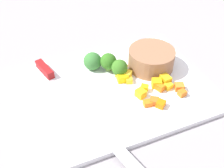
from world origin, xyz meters
name	(u,v)px	position (x,y,z in m)	size (l,w,h in m)	color
ground_plane	(112,91)	(0.00, 0.00, 0.00)	(4.00, 4.00, 0.00)	gray
cutting_board	(112,89)	(0.00, 0.00, 0.01)	(0.42, 0.31, 0.01)	white
prep_bowl	(151,59)	(-0.11, -0.03, 0.04)	(0.11, 0.11, 0.05)	#956648
chef_knife	(65,91)	(0.10, -0.02, 0.02)	(0.12, 0.35, 0.02)	silver
carrot_dice_0	(182,93)	(-0.13, 0.08, 0.02)	(0.01, 0.01, 0.01)	orange
carrot_dice_1	(154,101)	(-0.06, 0.08, 0.02)	(0.02, 0.02, 0.01)	orange
carrot_dice_2	(160,87)	(-0.09, 0.05, 0.02)	(0.02, 0.01, 0.02)	orange
carrot_dice_3	(148,103)	(-0.05, 0.08, 0.02)	(0.01, 0.02, 0.01)	orange
carrot_dice_4	(179,87)	(-0.13, 0.06, 0.02)	(0.02, 0.02, 0.01)	orange
carrot_dice_5	(161,104)	(-0.07, 0.09, 0.02)	(0.02, 0.02, 0.01)	orange
carrot_dice_6	(168,85)	(-0.11, 0.05, 0.02)	(0.01, 0.01, 0.01)	orange
pepper_dice_0	(144,88)	(-0.06, 0.04, 0.02)	(0.01, 0.02, 0.01)	yellow
pepper_dice_1	(168,86)	(-0.11, 0.05, 0.02)	(0.02, 0.01, 0.01)	yellow
pepper_dice_2	(129,81)	(-0.04, 0.00, 0.02)	(0.01, 0.01, 0.01)	yellow
pepper_dice_3	(141,93)	(-0.05, 0.05, 0.02)	(0.02, 0.02, 0.02)	yellow
pepper_dice_4	(127,75)	(-0.04, -0.02, 0.02)	(0.02, 0.02, 0.02)	yellow
pepper_dice_5	(165,80)	(-0.12, 0.03, 0.02)	(0.02, 0.02, 0.02)	yellow
pepper_dice_6	(121,73)	(-0.03, -0.03, 0.02)	(0.02, 0.02, 0.02)	yellow
pepper_dice_7	(157,83)	(-0.09, 0.03, 0.02)	(0.02, 0.02, 0.02)	yellow
pepper_dice_8	(123,68)	(-0.05, -0.04, 0.02)	(0.02, 0.02, 0.01)	yellow
pepper_dice_9	(122,78)	(-0.03, -0.01, 0.02)	(0.02, 0.02, 0.02)	yellow
broccoli_floret_0	(120,68)	(-0.03, -0.03, 0.04)	(0.04, 0.04, 0.04)	#86C461
broccoli_floret_1	(93,61)	(0.02, -0.08, 0.03)	(0.04, 0.04, 0.04)	#80C366
broccoli_floret_2	(108,62)	(-0.02, -0.06, 0.04)	(0.04, 0.04, 0.04)	#93B959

